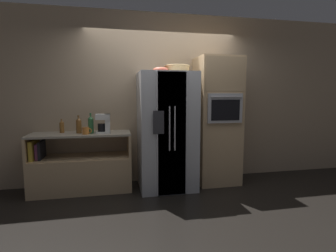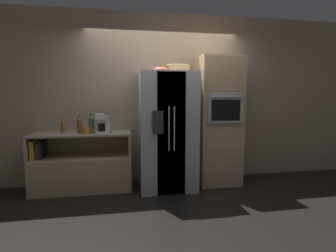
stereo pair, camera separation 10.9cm
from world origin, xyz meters
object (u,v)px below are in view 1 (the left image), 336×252
(bottle_tall, at_px, (79,125))
(refrigerator, at_px, (167,131))
(coffee_maker, at_px, (104,123))
(bottle_wide, at_px, (91,124))
(wicker_basket, at_px, (177,69))
(mug, at_px, (86,131))
(bottle_short, at_px, (62,126))
(fruit_bowl, at_px, (161,70))
(wall_oven, at_px, (217,121))

(bottle_tall, bearing_deg, refrigerator, -4.93)
(coffee_maker, bearing_deg, refrigerator, -4.59)
(bottle_wide, bearing_deg, coffee_maker, -0.44)
(wicker_basket, bearing_deg, mug, -175.31)
(refrigerator, distance_m, bottle_tall, 1.33)
(wicker_basket, relative_size, bottle_short, 1.91)
(fruit_bowl, distance_m, mug, 1.43)
(fruit_bowl, relative_size, coffee_maker, 0.82)
(fruit_bowl, height_order, mug, fruit_bowl)
(fruit_bowl, height_order, coffee_maker, fruit_bowl)
(fruit_bowl, height_order, bottle_tall, fruit_bowl)
(refrigerator, bearing_deg, bottle_tall, 175.07)
(wicker_basket, distance_m, bottle_wide, 1.58)
(fruit_bowl, relative_size, bottle_short, 1.11)
(bottle_wide, bearing_deg, bottle_tall, 168.34)
(bottle_tall, xyz_separation_m, bottle_short, (-0.26, 0.11, -0.03))
(refrigerator, height_order, bottle_tall, refrigerator)
(mug, bearing_deg, bottle_wide, 57.35)
(refrigerator, distance_m, fruit_bowl, 0.95)
(bottle_tall, xyz_separation_m, coffee_maker, (0.38, -0.04, 0.03))
(refrigerator, height_order, bottle_short, refrigerator)
(refrigerator, distance_m, wicker_basket, 0.99)
(mug, bearing_deg, wall_oven, 2.92)
(refrigerator, distance_m, bottle_wide, 1.15)
(wicker_basket, height_order, fruit_bowl, wicker_basket)
(wicker_basket, height_order, bottle_short, wicker_basket)
(wall_oven, height_order, bottle_short, wall_oven)
(refrigerator, xyz_separation_m, bottle_short, (-1.58, 0.22, 0.09))
(bottle_wide, distance_m, coffee_maker, 0.20)
(fruit_bowl, xyz_separation_m, coffee_maker, (-0.85, 0.07, -0.80))
(mug, bearing_deg, bottle_tall, 129.70)
(bottle_tall, distance_m, mug, 0.19)
(bottle_wide, bearing_deg, wall_oven, 0.17)
(bottle_wide, height_order, mug, bottle_wide)
(fruit_bowl, distance_m, bottle_tall, 1.49)
(wicker_basket, distance_m, fruit_bowl, 0.30)
(refrigerator, relative_size, wall_oven, 0.87)
(wall_oven, height_order, fruit_bowl, wall_oven)
(fruit_bowl, xyz_separation_m, bottle_wide, (-1.05, 0.07, -0.82))
(bottle_tall, bearing_deg, bottle_short, 157.72)
(wall_oven, relative_size, bottle_wide, 6.82)
(wicker_basket, xyz_separation_m, coffee_maker, (-1.13, -0.02, -0.83))
(wicker_basket, height_order, bottle_tall, wicker_basket)
(mug, bearing_deg, coffee_maker, 20.49)
(wicker_basket, bearing_deg, coffee_maker, -179.18)
(wall_oven, height_order, bottle_tall, wall_oven)
(refrigerator, bearing_deg, mug, -178.93)
(wicker_basket, relative_size, mug, 2.98)
(refrigerator, relative_size, mug, 13.43)
(refrigerator, xyz_separation_m, wall_oven, (0.87, 0.08, 0.14))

